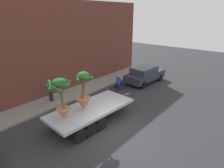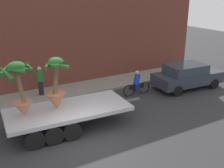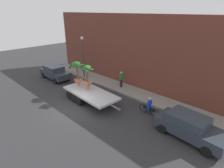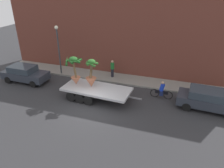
# 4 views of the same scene
# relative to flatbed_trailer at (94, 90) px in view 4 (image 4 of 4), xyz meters

# --- Properties ---
(ground_plane) EXTENTS (60.00, 60.00, 0.00)m
(ground_plane) POSITION_rel_flatbed_trailer_xyz_m (0.38, -1.87, -0.76)
(ground_plane) COLOR #2D2D30
(sidewalk) EXTENTS (24.00, 2.20, 0.15)m
(sidewalk) POSITION_rel_flatbed_trailer_xyz_m (0.38, 4.23, -0.69)
(sidewalk) COLOR gray
(sidewalk) RESTS_ON ground
(building_facade) EXTENTS (24.00, 1.20, 7.46)m
(building_facade) POSITION_rel_flatbed_trailer_xyz_m (0.38, 5.93, 2.97)
(building_facade) COLOR brown
(building_facade) RESTS_ON ground
(flatbed_trailer) EXTENTS (6.57, 2.68, 0.98)m
(flatbed_trailer) POSITION_rel_flatbed_trailer_xyz_m (0.00, 0.00, 0.00)
(flatbed_trailer) COLOR #B7BABF
(flatbed_trailer) RESTS_ON ground
(potted_palm_rear) EXTENTS (1.47, 1.45, 2.39)m
(potted_palm_rear) POSITION_rel_flatbed_trailer_xyz_m (-1.70, 0.13, 1.52)
(potted_palm_rear) COLOR #C17251
(potted_palm_rear) RESTS_ON flatbed_trailer
(potted_palm_middle) EXTENTS (1.05, 1.08, 2.37)m
(potted_palm_middle) POSITION_rel_flatbed_trailer_xyz_m (-0.21, 0.08, 1.22)
(potted_palm_middle) COLOR #B26647
(potted_palm_middle) RESTS_ON flatbed_trailer
(cyclist) EXTENTS (1.84, 0.35, 1.54)m
(cyclist) POSITION_rel_flatbed_trailer_xyz_m (5.25, 1.83, -0.09)
(cyclist) COLOR black
(cyclist) RESTS_ON ground
(parked_car) EXTENTS (4.57, 2.17, 1.58)m
(parked_car) POSITION_rel_flatbed_trailer_xyz_m (8.69, 1.24, 0.07)
(parked_car) COLOR #2D333D
(parked_car) RESTS_ON ground
(trailing_car) EXTENTS (4.35, 1.92, 1.58)m
(trailing_car) POSITION_rel_flatbed_trailer_xyz_m (-7.51, 0.88, 0.07)
(trailing_car) COLOR #2D333D
(trailing_car) RESTS_ON ground
(pedestrian_near_gate) EXTENTS (0.36, 0.36, 1.71)m
(pedestrian_near_gate) POSITION_rel_flatbed_trailer_xyz_m (0.16, 4.25, 0.28)
(pedestrian_near_gate) COLOR black
(pedestrian_near_gate) RESTS_ON sidewalk
(street_lamp) EXTENTS (0.36, 0.36, 4.83)m
(street_lamp) POSITION_rel_flatbed_trailer_xyz_m (-5.13, 3.43, 2.47)
(street_lamp) COLOR #383D42
(street_lamp) RESTS_ON sidewalk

